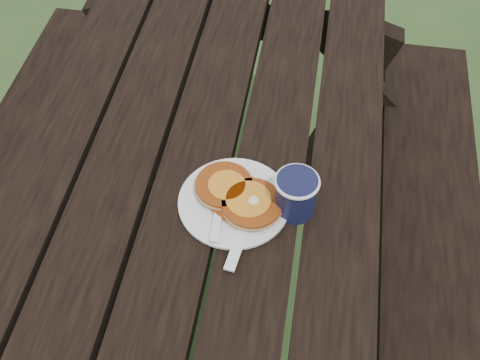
% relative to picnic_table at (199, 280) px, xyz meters
% --- Properties ---
extents(ground, '(60.00, 60.00, 0.00)m').
position_rel_picnic_table_xyz_m(ground, '(0.00, 0.00, -0.37)').
color(ground, '#243E1A').
rests_on(ground, ground).
extents(picnic_table, '(1.36, 1.80, 0.75)m').
position_rel_picnic_table_xyz_m(picnic_table, '(0.00, 0.00, 0.00)').
color(picnic_table, black).
rests_on(picnic_table, ground).
extents(plate, '(0.27, 0.27, 0.01)m').
position_rel_picnic_table_xyz_m(plate, '(0.10, -0.03, 0.39)').
color(plate, white).
rests_on(plate, picnic_table).
extents(pancake_stack, '(0.17, 0.15, 0.04)m').
position_rel_picnic_table_xyz_m(pancake_stack, '(0.10, -0.03, 0.41)').
color(pancake_stack, '#943F10').
rests_on(pancake_stack, plate).
extents(knife, '(0.04, 0.18, 0.00)m').
position_rel_picnic_table_xyz_m(knife, '(0.12, -0.10, 0.39)').
color(knife, white).
rests_on(knife, plate).
extents(fork, '(0.04, 0.16, 0.01)m').
position_rel_picnic_table_xyz_m(fork, '(0.07, -0.08, 0.40)').
color(fork, white).
rests_on(fork, plate).
extents(coffee_cup, '(0.08, 0.08, 0.09)m').
position_rel_picnic_table_xyz_m(coffee_cup, '(0.21, -0.02, 0.43)').
color(coffee_cup, '#131636').
rests_on(coffee_cup, picnic_table).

